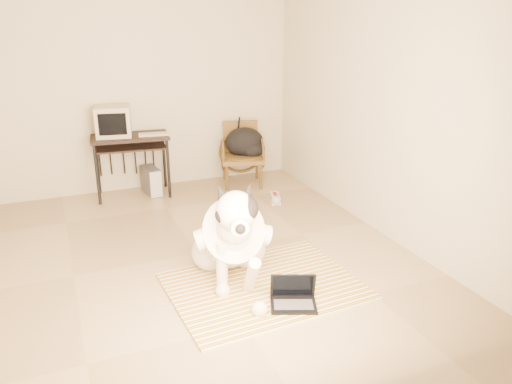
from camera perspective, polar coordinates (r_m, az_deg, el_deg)
floor at (r=5.05m, az=-6.73°, el=-6.99°), size 4.50×4.50×0.00m
wall_back at (r=6.78m, az=-12.67°, el=11.59°), size 4.50×0.00×4.50m
wall_front at (r=2.59m, az=6.19°, el=-1.15°), size 4.50×0.00×4.50m
wall_right at (r=5.47m, az=13.47°, el=9.64°), size 0.00×4.50×4.50m
rug at (r=4.45m, az=0.94°, el=-10.70°), size 1.68×1.32×0.02m
dog at (r=4.40m, az=-2.82°, el=-5.19°), size 0.72×1.45×1.05m
laptop at (r=4.17m, az=4.27°, el=-11.86°), size 0.44×0.39×0.26m
computer_desk at (r=6.56m, az=-14.14°, el=5.27°), size 1.01×0.63×0.80m
crt_monitor at (r=6.55m, az=-16.00°, el=7.80°), size 0.49×0.47×0.38m
desk_keyboard at (r=6.50m, az=-11.54°, el=6.49°), size 0.41×0.20×0.03m
pc_tower at (r=6.71m, az=-11.88°, el=1.27°), size 0.21×0.40×0.36m
rattan_chair at (r=6.92m, az=-1.63°, el=4.40°), size 0.68×0.67×0.85m
backpack at (r=6.88m, az=-1.16°, el=5.59°), size 0.54×0.48×0.40m
sneaker_left at (r=6.25m, az=-2.16°, el=-0.94°), size 0.27×0.35×0.12m
sneaker_right at (r=6.34m, az=2.20°, el=-0.72°), size 0.19×0.30×0.10m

